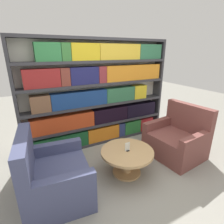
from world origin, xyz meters
name	(u,v)px	position (x,y,z in m)	size (l,w,h in m)	color
ground_plane	(138,180)	(0.00, 0.00, 0.00)	(14.00, 14.00, 0.00)	gray
bookshelf	(100,95)	(0.01, 1.42, 1.04)	(3.05, 0.30, 2.12)	silver
armchair_left	(54,177)	(-1.18, 0.26, 0.31)	(0.91, 1.01, 0.95)	#42476B
armchair_right	(177,139)	(1.07, 0.26, 0.31)	(0.91, 1.01, 0.95)	brown
coffee_table	(127,157)	(-0.06, 0.23, 0.29)	(0.83, 0.83, 0.41)	tan
table_sign	(127,147)	(-0.06, 0.23, 0.47)	(0.08, 0.06, 0.14)	black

